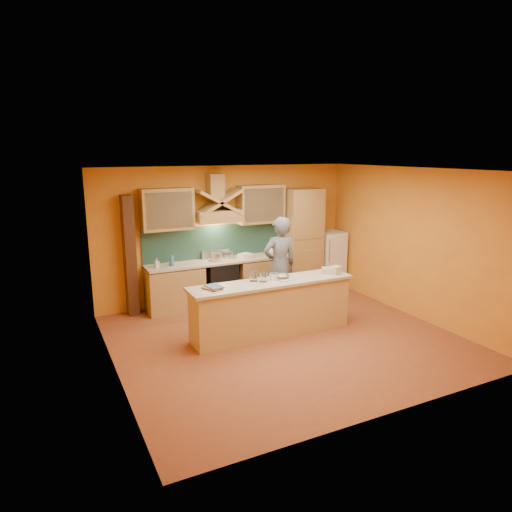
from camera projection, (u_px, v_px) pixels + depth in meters
name	position (u px, v px, depth m)	size (l,w,h in m)	color
floor	(285.00, 339.00, 7.67)	(5.50, 5.00, 0.01)	brown
ceiling	(288.00, 170.00, 7.04)	(5.50, 5.00, 0.01)	white
wall_back	(227.00, 233.00, 9.55)	(5.50, 0.02, 2.80)	orange
wall_front	(396.00, 304.00, 5.17)	(5.50, 0.02, 2.80)	orange
wall_left	(110.00, 279.00, 6.18)	(0.02, 5.00, 2.80)	orange
wall_right	(414.00, 243.00, 8.54)	(0.02, 5.00, 2.80)	orange
base_cabinet_left	(175.00, 289.00, 8.97)	(1.10, 0.60, 0.86)	tan
base_cabinet_right	(261.00, 278.00, 9.78)	(1.10, 0.60, 0.86)	tan
counter_top	(219.00, 261.00, 9.27)	(3.00, 0.62, 0.04)	#BBB19E
stove	(220.00, 282.00, 9.37)	(0.60, 0.58, 0.90)	black
backsplash	(214.00, 242.00, 9.44)	(3.00, 0.03, 0.70)	#1B3D37
range_hood	(218.00, 216.00, 9.10)	(0.92, 0.50, 0.24)	tan
hood_chimney	(215.00, 186.00, 9.06)	(0.30, 0.30, 0.50)	tan
upper_cabinet_left	(167.00, 209.00, 8.70)	(1.00, 0.35, 0.80)	tan
upper_cabinet_right	(261.00, 204.00, 9.56)	(1.00, 0.35, 0.80)	tan
pantry_column	(302.00, 241.00, 10.05)	(0.80, 0.60, 2.30)	tan
fridge	(329.00, 259.00, 10.48)	(0.58, 0.60, 1.30)	white
trim_column_left	(130.00, 256.00, 8.59)	(0.20, 0.30, 2.30)	#472816
island_body	(272.00, 310.00, 7.80)	(2.80, 0.55, 0.88)	tan
island_top	(272.00, 283.00, 7.69)	(2.90, 0.62, 0.05)	#BBB19E
person	(280.00, 265.00, 8.75)	(0.69, 0.45, 1.89)	slate
pot_large	(216.00, 258.00, 9.20)	(0.23, 0.23, 0.16)	silver
pot_small	(228.00, 256.00, 9.41)	(0.21, 0.21, 0.13)	#B1B1B8
soap_bottle_a	(157.00, 263.00, 8.67)	(0.08, 0.08, 0.18)	silver
soap_bottle_b	(172.00, 259.00, 8.79)	(0.10, 0.10, 0.26)	#366395
bowl_back	(273.00, 251.00, 9.88)	(0.26, 0.26, 0.08)	white
dish_rack	(245.00, 256.00, 9.45)	(0.26, 0.20, 0.09)	white
book_lower	(208.00, 290.00, 7.17)	(0.23, 0.30, 0.03)	#B1563F
book_upper	(208.00, 288.00, 7.21)	(0.22, 0.30, 0.02)	#406A8D
jar_large	(253.00, 276.00, 7.69)	(0.13, 0.13, 0.17)	white
jar_small	(263.00, 277.00, 7.65)	(0.12, 0.12, 0.16)	silver
kitchen_scale	(274.00, 277.00, 7.77)	(0.12, 0.12, 0.10)	white
mixing_bowl	(282.00, 277.00, 7.83)	(0.26, 0.26, 0.06)	silver
cloth	(286.00, 279.00, 7.76)	(0.26, 0.19, 0.02)	beige
grocery_bag_a	(335.00, 270.00, 8.15)	(0.20, 0.16, 0.13)	beige
grocery_bag_b	(327.00, 271.00, 8.14)	(0.18, 0.14, 0.11)	beige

